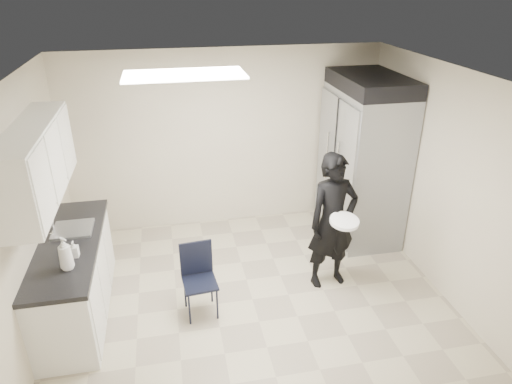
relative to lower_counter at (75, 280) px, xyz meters
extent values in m
plane|color=#B1A78B|center=(1.95, -0.20, -0.43)|extent=(4.50, 4.50, 0.00)
plane|color=white|center=(1.95, -0.20, 2.17)|extent=(4.50, 4.50, 0.00)
plane|color=beige|center=(1.95, 1.80, 0.87)|extent=(4.50, 0.00, 4.50)
plane|color=beige|center=(-0.30, -0.20, 0.87)|extent=(0.00, 4.00, 4.00)
plane|color=beige|center=(4.20, -0.20, 0.87)|extent=(0.00, 4.00, 4.00)
cube|color=white|center=(1.35, 0.20, 2.14)|extent=(1.20, 0.60, 0.02)
cube|color=silver|center=(0.00, 0.00, 0.00)|extent=(0.60, 1.90, 0.86)
cube|color=black|center=(0.00, 0.00, 0.46)|extent=(0.64, 1.95, 0.05)
cube|color=gray|center=(0.02, 0.25, 0.44)|extent=(0.42, 0.40, 0.14)
cylinder|color=silver|center=(-0.18, 0.25, 0.59)|extent=(0.02, 0.02, 0.24)
cube|color=silver|center=(-0.13, 0.00, 1.40)|extent=(0.35, 1.80, 0.75)
cube|color=black|center=(-0.19, 1.15, 1.19)|extent=(0.22, 0.30, 0.35)
cube|color=yellow|center=(-0.29, -0.10, 0.79)|extent=(0.00, 0.12, 0.07)
cube|color=yellow|center=(-0.29, 0.10, 0.75)|extent=(0.00, 0.12, 0.07)
cube|color=gray|center=(3.78, 1.07, 0.62)|extent=(0.80, 1.35, 2.10)
cube|color=black|center=(3.78, 1.07, 1.77)|extent=(0.80, 1.35, 0.20)
cube|color=black|center=(1.34, -0.31, -0.02)|extent=(0.39, 0.39, 0.81)
imported|color=black|center=(2.95, -0.03, 0.41)|extent=(0.67, 0.50, 1.69)
cylinder|color=white|center=(2.98, -0.28, 0.56)|extent=(0.37, 0.37, 0.04)
imported|color=silver|center=(0.09, -0.50, 0.65)|extent=(0.19, 0.19, 0.34)
imported|color=#B6B5C2|center=(0.12, -0.30, 0.57)|extent=(0.08, 0.08, 0.18)
camera|label=1|loc=(1.13, -4.42, 3.04)|focal=32.00mm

